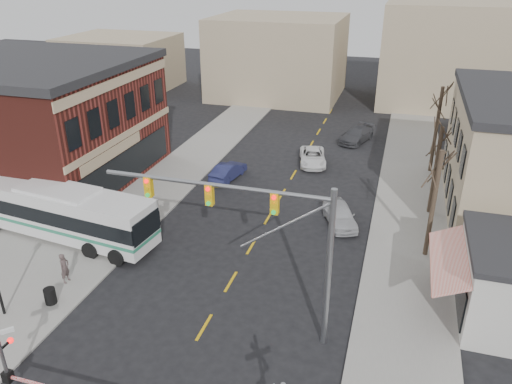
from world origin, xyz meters
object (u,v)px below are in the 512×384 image
traffic_signal_mast (265,227)px  car_b (228,171)px  car_a (340,215)px  car_d (357,135)px  pedestrian_near (65,268)px  car_c (313,157)px  rr_crossing_west (12,362)px  trash_bin (50,296)px  transit_bus (61,211)px  pedestrian_far (91,224)px

traffic_signal_mast → car_b: (-7.90, 17.04, -5.10)m
car_a → car_d: 17.56m
pedestrian_near → car_b: bearing=-11.4°
car_c → car_d: size_ratio=0.96×
rr_crossing_west → pedestrian_near: rr_crossing_west is taller
trash_bin → car_b: (3.35, 18.35, 0.12)m
car_c → car_d: 7.77m
trash_bin → car_a: car_a is taller
transit_bus → car_a: (16.90, 6.87, -1.16)m
transit_bus → traffic_signal_mast: bearing=-18.4°
traffic_signal_mast → car_d: bearing=87.6°
rr_crossing_west → pedestrian_far: bearing=110.5°
pedestrian_near → pedestrian_far: pedestrian_far is taller
traffic_signal_mast → car_a: (2.01, 11.84, -5.05)m
traffic_signal_mast → rr_crossing_west: size_ratio=1.91×
car_b → car_c: (6.06, 5.20, -0.02)m
car_a → pedestrian_far: bearing=-178.7°
transit_bus → car_d: 29.28m
car_c → pedestrian_near: 23.78m
traffic_signal_mast → car_c: size_ratio=2.27×
rr_crossing_west → car_b: size_ratio=1.37×
car_a → car_c: car_a is taller
rr_crossing_west → trash_bin: bearing=116.2°
car_c → car_d: (3.06, 7.14, 0.05)m
transit_bus → pedestrian_far: size_ratio=7.14×
car_b → car_d: (9.12, 12.34, 0.03)m
transit_bus → trash_bin: size_ratio=15.15×
transit_bus → car_b: 14.00m
trash_bin → transit_bus: bearing=120.1°
transit_bus → pedestrian_near: transit_bus is taller
pedestrian_near → rr_crossing_west: bearing=-155.8°
traffic_signal_mast → pedestrian_near: size_ratio=6.03×
trash_bin → car_b: size_ratio=0.21×
car_b → pedestrian_near: 16.89m
car_a → car_b: car_a is taller
transit_bus → pedestrian_far: transit_bus is taller
rr_crossing_west → pedestrian_near: size_ratio=3.15×
traffic_signal_mast → pedestrian_near: 12.61m
car_d → car_c: bearing=-94.1°
transit_bus → rr_crossing_west: (6.40, -11.90, 0.08)m
car_b → car_d: car_d is taller
transit_bus → car_d: bearing=56.6°
transit_bus → pedestrian_far: 2.03m
car_d → traffic_signal_mast: bearing=-73.3°
trash_bin → car_c: size_ratio=0.19×
car_c → pedestrian_far: pedestrian_far is taller
rr_crossing_west → car_d: (9.71, 36.32, -1.26)m
transit_bus → traffic_signal_mast: traffic_signal_mast is taller
car_c → pedestrian_near: (-9.81, -21.67, 0.35)m
rr_crossing_west → trash_bin: (-2.77, 5.62, -1.41)m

